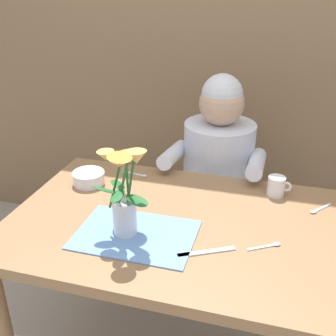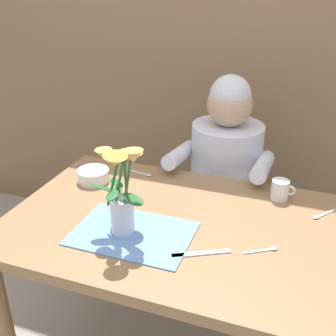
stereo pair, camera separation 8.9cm
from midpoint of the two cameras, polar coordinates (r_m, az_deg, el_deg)
wood_panel_backdrop at (r=2.29m, az=7.16°, el=18.03°), size 4.00×0.10×2.50m
dining_table at (r=1.54m, az=-0.65°, el=-10.35°), size 1.20×0.80×0.74m
seated_person at (r=2.08m, az=5.55°, el=-2.71°), size 0.45×0.47×1.14m
striped_placemat at (r=1.41m, az=-6.35°, el=-9.21°), size 0.40×0.28×0.00m
flower_vase at (r=1.34m, az=-7.91°, el=-3.05°), size 0.21×0.25×0.32m
ceramic_bowl at (r=1.75m, az=-12.40°, el=-1.29°), size 0.14×0.14×0.06m
dinner_knife at (r=1.33m, az=3.43°, el=-11.59°), size 0.18×0.11×0.00m
ceramic_mug at (r=1.67m, az=13.37°, el=-2.50°), size 0.09×0.07×0.08m
spoon_0 at (r=1.80m, az=-5.48°, el=-0.94°), size 0.12×0.04×0.01m
spoon_1 at (r=1.38m, az=12.08°, el=-10.53°), size 0.11×0.08×0.01m
spoon_2 at (r=1.62m, az=18.59°, el=-5.56°), size 0.09×0.10×0.01m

